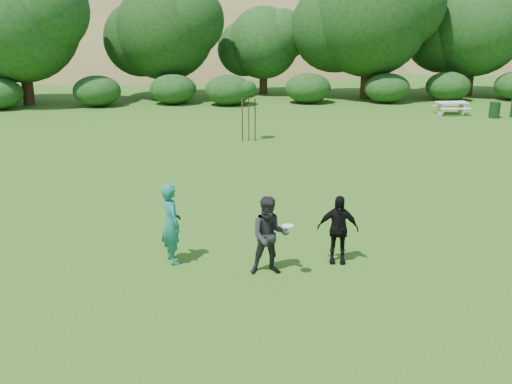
% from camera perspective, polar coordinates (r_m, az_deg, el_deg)
% --- Properties ---
extents(ground, '(120.00, 120.00, 0.00)m').
position_cam_1_polar(ground, '(13.37, 1.13, -8.38)').
color(ground, '#19470C').
rests_on(ground, ground).
extents(player_teal, '(0.70, 0.85, 1.99)m').
position_cam_1_polar(player_teal, '(13.86, -8.47, -3.14)').
color(player_teal, '#186D61').
rests_on(player_teal, ground).
extents(player_grey, '(0.91, 0.71, 1.87)m').
position_cam_1_polar(player_grey, '(13.15, 1.37, -4.39)').
color(player_grey, black).
rests_on(player_grey, ground).
extents(player_black, '(1.06, 0.59, 1.71)m').
position_cam_1_polar(player_black, '(13.89, 8.18, -3.70)').
color(player_black, black).
rests_on(player_black, ground).
extents(trash_can_near, '(0.60, 0.60, 0.90)m').
position_cam_1_polar(trash_can_near, '(36.06, 22.75, 7.57)').
color(trash_can_near, '#133516').
rests_on(trash_can_near, ground).
extents(frisbee, '(0.27, 0.27, 0.04)m').
position_cam_1_polar(frisbee, '(12.75, 3.20, -3.40)').
color(frisbee, white).
rests_on(frisbee, ground).
extents(sapling, '(0.70, 0.70, 2.85)m').
position_cam_1_polar(sapling, '(26.84, -0.75, 10.19)').
color(sapling, '#382816').
rests_on(sapling, ground).
extents(picnic_table, '(1.80, 1.48, 0.76)m').
position_cam_1_polar(picnic_table, '(36.33, 18.97, 8.15)').
color(picnic_table, silver).
rests_on(picnic_table, ground).
extents(hillside, '(150.00, 72.00, 52.00)m').
position_cam_1_polar(hillside, '(82.36, -4.37, 4.96)').
color(hillside, olive).
rests_on(hillside, ground).
extents(tree_row, '(53.92, 10.38, 9.62)m').
position_cam_1_polar(tree_row, '(40.91, 1.43, 16.15)').
color(tree_row, '#3A2616').
rests_on(tree_row, ground).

